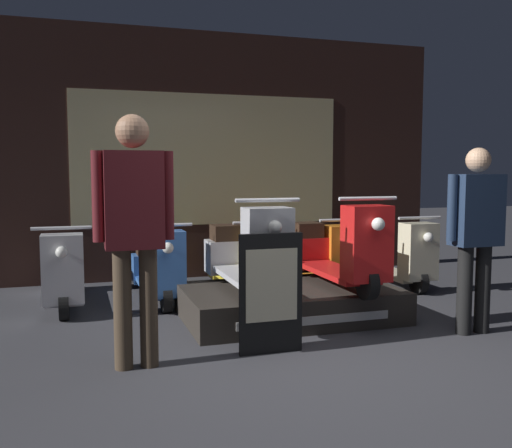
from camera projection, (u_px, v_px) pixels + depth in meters
ground_plane at (330, 369)px, 4.05m from camera, size 30.00×30.00×0.00m
shop_wall_back at (209, 156)px, 7.50m from camera, size 6.41×0.09×3.20m
display_platform at (289, 303)px, 5.44m from camera, size 2.00×1.23×0.30m
scooter_display_left at (246, 255)px, 5.20m from camera, size 0.54×1.75×0.89m
scooter_display_right at (335, 251)px, 5.47m from camera, size 0.54×1.75×0.89m
scooter_backrow_0 at (64, 273)px, 5.95m from camera, size 0.54×1.75×0.89m
scooter_backrow_1 at (157, 269)px, 6.24m from camera, size 0.54×1.75×0.89m
scooter_backrow_2 at (242, 264)px, 6.53m from camera, size 0.54×1.75×0.89m
scooter_backrow_3 at (319, 260)px, 6.82m from camera, size 0.54×1.75×0.89m
scooter_backrow_4 at (390, 257)px, 7.11m from camera, size 0.54×1.75×0.89m
person_left_browsing at (134, 221)px, 3.99m from camera, size 0.56×0.23×1.79m
person_right_browsing at (476, 226)px, 4.86m from camera, size 0.57×0.23×1.60m
price_sign_board at (271, 293)px, 4.36m from camera, size 0.50×0.04×0.93m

